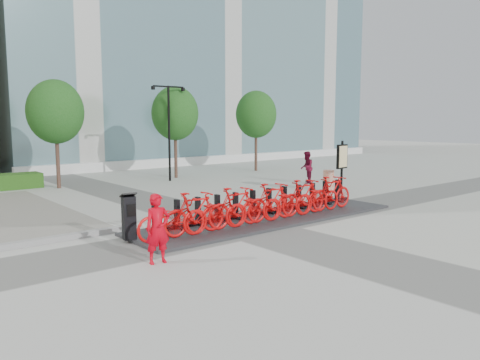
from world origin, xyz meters
TOP-DOWN VIEW (x-y plane):
  - ground at (0.00, 0.00)m, footprint 120.00×120.00m
  - glass_building at (14.00, 26.00)m, footprint 32.00×16.00m
  - tree_1 at (-1.50, 12.00)m, footprint 2.60×2.60m
  - tree_2 at (5.00, 12.00)m, footprint 2.60×2.60m
  - tree_3 at (11.00, 12.00)m, footprint 2.60×2.60m
  - streetlamp at (4.00, 11.00)m, footprint 2.00×0.20m
  - dock_pad at (1.30, 0.30)m, footprint 9.60×2.40m
  - dock_rail_posts at (1.36, 0.77)m, footprint 8.02×0.50m
  - bike_0 at (-2.60, -0.05)m, footprint 2.03×0.71m
  - bike_1 at (-1.88, -0.05)m, footprint 1.97×0.56m
  - bike_2 at (-1.16, -0.05)m, footprint 2.03×0.71m
  - bike_3 at (-0.44, -0.05)m, footprint 1.97×0.56m
  - bike_4 at (0.28, -0.05)m, footprint 2.03×0.71m
  - bike_5 at (1.00, -0.05)m, footprint 1.97×0.56m
  - bike_6 at (1.72, -0.05)m, footprint 2.03×0.71m
  - bike_7 at (2.44, -0.05)m, footprint 1.97×0.56m
  - bike_8 at (3.16, -0.05)m, footprint 2.03×0.71m
  - bike_9 at (3.88, -0.05)m, footprint 1.97×0.56m
  - kiosk at (-3.50, 0.60)m, footprint 0.43×0.37m
  - worker_red at (-3.83, -1.48)m, footprint 0.62×0.45m
  - pedestrian at (8.89, 5.70)m, footprint 1.01×0.98m
  - construction_barrel at (7.68, 3.25)m, footprint 0.63×0.63m
  - map_sign at (7.48, 2.36)m, footprint 0.77×0.22m

SIDE VIEW (x-z plane):
  - ground at x=0.00m, z-range 0.00..0.00m
  - dock_pad at x=1.30m, z-range 0.00..0.08m
  - construction_barrel at x=7.68m, z-range 0.00..0.95m
  - dock_rail_posts at x=1.36m, z-range 0.08..0.93m
  - bike_0 at x=-2.60m, z-range 0.08..1.15m
  - bike_2 at x=-1.16m, z-range 0.08..1.15m
  - bike_4 at x=0.28m, z-range 0.08..1.15m
  - bike_6 at x=1.72m, z-range 0.08..1.15m
  - bike_8 at x=3.16m, z-range 0.08..1.15m
  - bike_1 at x=-1.88m, z-range 0.08..1.26m
  - bike_3 at x=-0.44m, z-range 0.08..1.26m
  - bike_5 at x=1.00m, z-range 0.08..1.26m
  - bike_7 at x=2.44m, z-range 0.08..1.26m
  - bike_9 at x=3.88m, z-range 0.08..1.26m
  - kiosk at x=-3.50m, z-range 0.05..1.31m
  - worker_red at x=-3.83m, z-range 0.00..1.57m
  - pedestrian at x=8.89m, z-range 0.00..1.64m
  - map_sign at x=7.48m, z-range 0.37..2.69m
  - streetlamp at x=4.00m, z-range 0.63..5.63m
  - tree_1 at x=-1.50m, z-range 1.04..6.14m
  - tree_2 at x=5.00m, z-range 1.04..6.14m
  - tree_3 at x=11.00m, z-range 1.04..6.14m
  - glass_building at x=14.00m, z-range 0.00..24.00m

